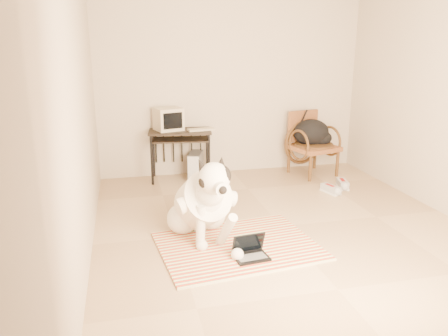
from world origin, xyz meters
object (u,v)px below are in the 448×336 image
object	(u,v)px
dog	(203,203)
laptop	(250,251)
rattan_chair	(311,143)
crt_monitor	(168,119)
backpack	(313,134)
computer_desk	(180,137)
pc_tower	(196,166)

from	to	relation	value
dog	laptop	size ratio (longest dim) A/B	3.83
dog	rattan_chair	world-z (taller)	dog
crt_monitor	backpack	xyz separation A→B (m)	(2.16, -0.19, -0.27)
laptop	dog	bearing A→B (deg)	122.46
rattan_chair	backpack	size ratio (longest dim) A/B	1.62
laptop	backpack	size ratio (longest dim) A/B	0.58
dog	computer_desk	xyz separation A→B (m)	(0.05, 2.06, 0.25)
laptop	backpack	bearing A→B (deg)	55.24
crt_monitor	rattan_chair	xyz separation A→B (m)	(2.13, -0.20, -0.42)
dog	pc_tower	xyz separation A→B (m)	(0.28, 2.07, -0.18)
computer_desk	dog	bearing A→B (deg)	-91.52
crt_monitor	rattan_chair	distance (m)	2.18
pc_tower	backpack	distance (m)	1.84
pc_tower	computer_desk	bearing A→B (deg)	-177.48
laptop	backpack	world-z (taller)	backpack
laptop	crt_monitor	xyz separation A→B (m)	(-0.44, 2.66, 0.82)
laptop	rattan_chair	world-z (taller)	rattan_chair
backpack	crt_monitor	bearing A→B (deg)	174.98
dog	crt_monitor	distance (m)	2.18
computer_desk	backpack	bearing A→B (deg)	-3.56
dog	crt_monitor	size ratio (longest dim) A/B	2.97
backpack	laptop	bearing A→B (deg)	-124.76
dog	computer_desk	world-z (taller)	dog
laptop	computer_desk	world-z (taller)	computer_desk
dog	crt_monitor	xyz separation A→B (m)	(-0.10, 2.12, 0.52)
laptop	rattan_chair	xyz separation A→B (m)	(1.69, 2.46, 0.40)
crt_monitor	pc_tower	bearing A→B (deg)	-8.40
dog	backpack	xyz separation A→B (m)	(2.06, 1.93, 0.24)
laptop	rattan_chair	size ratio (longest dim) A/B	0.36
crt_monitor	backpack	distance (m)	2.18
laptop	computer_desk	distance (m)	2.67
laptop	rattan_chair	bearing A→B (deg)	55.45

